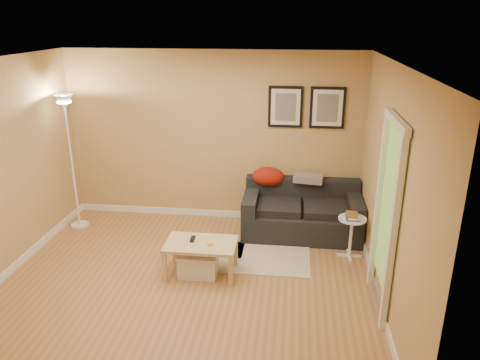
{
  "coord_description": "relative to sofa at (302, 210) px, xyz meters",
  "views": [
    {
      "loc": [
        1.22,
        -4.67,
        3.06
      ],
      "look_at": [
        0.55,
        0.85,
        1.05
      ],
      "focal_mm": 34.35,
      "sensor_mm": 36.0,
      "label": 1
    }
  ],
  "objects": [
    {
      "name": "floor",
      "position": [
        -1.38,
        -1.53,
        -0.38
      ],
      "size": [
        4.5,
        4.5,
        0.0
      ],
      "primitive_type": "plane",
      "color": "#AE714A",
      "rests_on": "ground"
    },
    {
      "name": "ceiling",
      "position": [
        -1.38,
        -1.53,
        2.23
      ],
      "size": [
        4.5,
        4.5,
        0.0
      ],
      "primitive_type": "plane",
      "rotation": [
        3.14,
        0.0,
        0.0
      ],
      "color": "white",
      "rests_on": "wall_back"
    },
    {
      "name": "wall_back",
      "position": [
        -1.38,
        0.47,
        0.92
      ],
      "size": [
        4.5,
        0.0,
        4.5
      ],
      "primitive_type": "plane",
      "rotation": [
        1.57,
        0.0,
        0.0
      ],
      "color": "tan",
      "rests_on": "ground"
    },
    {
      "name": "wall_front",
      "position": [
        -1.38,
        -3.53,
        0.92
      ],
      "size": [
        4.5,
        0.0,
        4.5
      ],
      "primitive_type": "plane",
      "rotation": [
        -1.57,
        0.0,
        0.0
      ],
      "color": "tan",
      "rests_on": "ground"
    },
    {
      "name": "wall_right",
      "position": [
        0.87,
        -1.53,
        0.92
      ],
      "size": [
        0.0,
        4.0,
        4.0
      ],
      "primitive_type": "plane",
      "rotation": [
        1.57,
        0.0,
        -1.57
      ],
      "color": "tan",
      "rests_on": "ground"
    },
    {
      "name": "baseboard_back",
      "position": [
        -1.38,
        0.46,
        -0.33
      ],
      "size": [
        4.5,
        0.02,
        0.1
      ],
      "primitive_type": "cube",
      "color": "white",
      "rests_on": "ground"
    },
    {
      "name": "baseboard_left",
      "position": [
        -3.62,
        -1.53,
        -0.33
      ],
      "size": [
        0.02,
        4.0,
        0.1
      ],
      "primitive_type": "cube",
      "color": "white",
      "rests_on": "ground"
    },
    {
      "name": "baseboard_right",
      "position": [
        0.86,
        -1.53,
        -0.33
      ],
      "size": [
        0.02,
        4.0,
        0.1
      ],
      "primitive_type": "cube",
      "color": "white",
      "rests_on": "ground"
    },
    {
      "name": "sofa",
      "position": [
        0.0,
        0.0,
        0.0
      ],
      "size": [
        1.7,
        0.9,
        0.75
      ],
      "primitive_type": null,
      "color": "black",
      "rests_on": "ground"
    },
    {
      "name": "red_throw",
      "position": [
        -0.52,
        0.29,
        0.4
      ],
      "size": [
        0.48,
        0.36,
        0.28
      ],
      "primitive_type": null,
      "color": "maroon",
      "rests_on": "sofa"
    },
    {
      "name": "plaid_throw",
      "position": [
        0.08,
        0.26,
        0.41
      ],
      "size": [
        0.45,
        0.32,
        0.1
      ],
      "primitive_type": null,
      "rotation": [
        0.0,
        0.0,
        -0.14
      ],
      "color": "tan",
      "rests_on": "sofa"
    },
    {
      "name": "framed_print_left",
      "position": [
        -0.3,
        0.45,
        1.43
      ],
      "size": [
        0.5,
        0.04,
        0.6
      ],
      "primitive_type": null,
      "color": "black",
      "rests_on": "wall_back"
    },
    {
      "name": "framed_print_right",
      "position": [
        0.3,
        0.45,
        1.43
      ],
      "size": [
        0.5,
        0.04,
        0.6
      ],
      "primitive_type": null,
      "color": "black",
      "rests_on": "wall_back"
    },
    {
      "name": "area_rug",
      "position": [
        -0.51,
        -0.82,
        -0.37
      ],
      "size": [
        1.25,
        0.85,
        0.01
      ],
      "primitive_type": "cube",
      "color": "beige",
      "rests_on": "ground"
    },
    {
      "name": "green_runner",
      "position": [
        -1.14,
        -0.62,
        -0.37
      ],
      "size": [
        0.7,
        0.5,
        0.01
      ],
      "primitive_type": "cube",
      "color": "#668C4C",
      "rests_on": "ground"
    },
    {
      "name": "coffee_table",
      "position": [
        -1.24,
        -1.29,
        -0.16
      ],
      "size": [
        0.89,
        0.57,
        0.43
      ],
      "primitive_type": null,
      "rotation": [
        0.0,
        0.0,
        -0.04
      ],
      "color": "#CCB77C",
      "rests_on": "ground"
    },
    {
      "name": "remote_control",
      "position": [
        -1.36,
        -1.22,
        0.07
      ],
      "size": [
        0.06,
        0.16,
        0.02
      ],
      "primitive_type": "cube",
      "rotation": [
        0.0,
        0.0,
        0.05
      ],
      "color": "black",
      "rests_on": "coffee_table"
    },
    {
      "name": "tape_roll",
      "position": [
        -1.12,
        -1.33,
        0.07
      ],
      "size": [
        0.07,
        0.07,
        0.03
      ],
      "primitive_type": "cylinder",
      "color": "yellow",
      "rests_on": "coffee_table"
    },
    {
      "name": "storage_bin",
      "position": [
        -1.27,
        -1.3,
        -0.22
      ],
      "size": [
        0.49,
        0.36,
        0.3
      ],
      "primitive_type": null,
      "color": "white",
      "rests_on": "ground"
    },
    {
      "name": "side_table",
      "position": [
        0.64,
        -0.62,
        -0.09
      ],
      "size": [
        0.37,
        0.37,
        0.56
      ],
      "primitive_type": null,
      "color": "white",
      "rests_on": "ground"
    },
    {
      "name": "book_stack",
      "position": [
        0.63,
        -0.63,
        0.22
      ],
      "size": [
        0.18,
        0.23,
        0.07
      ],
      "primitive_type": null,
      "rotation": [
        0.0,
        0.0,
        -0.07
      ],
      "color": "#33579A",
      "rests_on": "side_table"
    },
    {
      "name": "floor_lamp",
      "position": [
        -3.38,
        -0.14,
        0.58
      ],
      "size": [
        0.26,
        0.26,
        2.02
      ],
      "primitive_type": null,
      "color": "white",
      "rests_on": "ground"
    },
    {
      "name": "doorway",
      "position": [
        0.82,
        -1.68,
        0.65
      ],
      "size": [
        0.12,
        1.01,
        2.13
      ],
      "primitive_type": null,
      "color": "white",
      "rests_on": "ground"
    }
  ]
}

